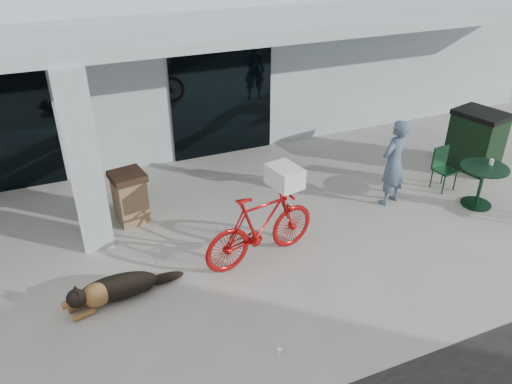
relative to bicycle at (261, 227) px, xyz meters
name	(u,v)px	position (x,y,z in m)	size (l,w,h in m)	color
ground	(223,302)	(-0.95, -0.79, -0.62)	(80.00, 80.00, 0.00)	#AEABA4
building	(112,34)	(-0.95, 7.71, 1.63)	(22.00, 7.00, 4.50)	silver
storefront_glass_right	(222,99)	(0.85, 4.19, 0.73)	(2.40, 0.06, 2.70)	black
column	(84,163)	(-2.45, 1.51, 0.94)	(0.50, 0.50, 3.12)	silver
overhang	(148,34)	(-0.95, 2.81, 2.59)	(22.00, 2.80, 0.18)	silver
bicycle	(261,227)	(0.00, 0.00, 0.00)	(0.59, 2.07, 1.25)	#A70D0D
laundry_basket	(285,176)	(0.44, 0.08, 0.79)	(0.56, 0.42, 0.33)	white
dog	(119,286)	(-2.34, -0.09, -0.40)	(1.35, 0.45, 0.45)	black
cup_near_dog	(280,351)	(-0.60, -2.02, -0.58)	(0.07, 0.07, 0.09)	white
cafe_table_far	(480,186)	(4.62, -0.07, -0.20)	(0.90, 0.90, 0.84)	black
cafe_chair_far_a	(445,170)	(4.44, 0.71, -0.17)	(0.41, 0.44, 0.90)	black
person	(394,163)	(3.08, 0.70, 0.25)	(0.63, 0.42, 1.74)	#475D77
cup_on_table	(491,162)	(4.80, -0.04, 0.27)	(0.08, 0.08, 0.11)	white
trash_receptacle	(130,197)	(-1.75, 2.01, -0.12)	(0.59, 0.59, 1.00)	brown
wheeled_bin	(476,140)	(5.74, 1.27, 0.04)	(0.82, 1.04, 1.33)	black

